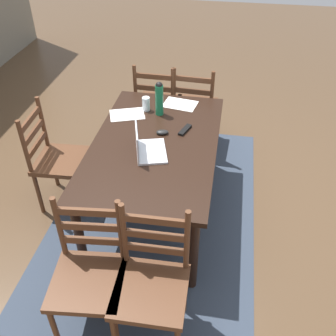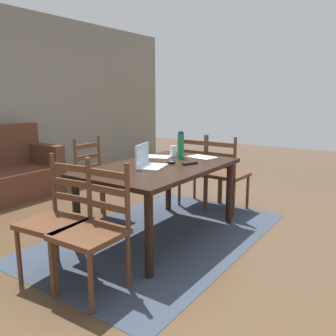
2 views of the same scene
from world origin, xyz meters
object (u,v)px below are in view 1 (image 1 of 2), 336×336
water_bottle (159,98)px  chair_far_head (58,159)px  computer_mouse (162,132)px  tv_remote (185,130)px  chair_right_far (158,104)px  chair_right_near (194,107)px  chair_left_near (152,284)px  drinking_glass (146,104)px  dining_table (155,151)px  laptop (145,146)px  chair_left_far (89,275)px

water_bottle → chair_far_head: bearing=118.6°
computer_mouse → tv_remote: 0.19m
chair_right_far → computer_mouse: (-0.97, -0.23, 0.29)m
chair_far_head → chair_right_near: 1.53m
computer_mouse → tv_remote: computer_mouse is taller
chair_right_far → chair_left_near: 2.24m
drinking_glass → computer_mouse: 0.42m
dining_table → drinking_glass: 0.54m
dining_table → laptop: 0.21m
water_bottle → computer_mouse: (-0.31, -0.08, -0.14)m
laptop → water_bottle: water_bottle is taller
chair_far_head → chair_left_near: (-1.10, -1.06, 0.00)m
dining_table → water_bottle: size_ratio=5.35×
dining_table → drinking_glass: drinking_glass is taller
drinking_glass → tv_remote: size_ratio=0.73×
chair_left_near → tv_remote: size_ratio=5.59×
chair_left_far → drinking_glass: 1.63m
chair_right_far → chair_left_near: bearing=-169.9°
chair_left_far → chair_right_near: (2.21, -0.39, 0.00)m
tv_remote → water_bottle: bearing=-23.5°
dining_table → chair_left_far: chair_left_far is taller
drinking_glass → computer_mouse: size_ratio=1.24×
chair_left_near → drinking_glass: chair_left_near is taller
chair_far_head → computer_mouse: (0.13, -0.90, 0.29)m
chair_far_head → water_bottle: bearing=-61.4°
chair_right_far → water_bottle: size_ratio=3.12×
laptop → tv_remote: size_ratio=2.17×
chair_far_head → chair_right_near: (1.11, -1.06, 0.00)m
chair_right_far → dining_table: bearing=-169.9°
chair_far_head → computer_mouse: bearing=-81.7°
dining_table → computer_mouse: (0.13, -0.04, 0.10)m
dining_table → chair_left_far: 1.14m
dining_table → laptop: laptop is taller
chair_left_far → tv_remote: 1.40m
chair_right_far → computer_mouse: 1.04m
drinking_glass → chair_right_near: bearing=-31.1°
chair_left_far → drinking_glass: size_ratio=7.64×
chair_left_far → chair_left_near: (0.00, -0.40, 0.00)m
chair_left_near → drinking_glass: bearing=13.1°
chair_right_near → tv_remote: 0.94m
chair_left_far → tv_remote: chair_left_far is taller
dining_table → chair_far_head: bearing=90.1°
tv_remote → chair_far_head: bearing=29.9°
chair_left_near → laptop: laptop is taller
chair_right_far → water_bottle: bearing=-167.2°
chair_far_head → laptop: bearing=-100.2°
water_bottle → computer_mouse: bearing=-165.1°
chair_far_head → water_bottle: size_ratio=3.12×
dining_table → tv_remote: tv_remote is taller
chair_right_far → computer_mouse: chair_right_far is taller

